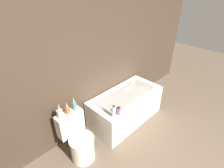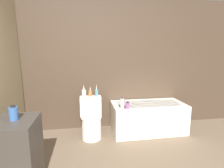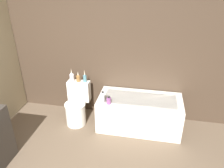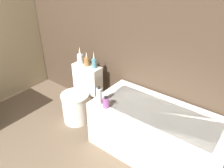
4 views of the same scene
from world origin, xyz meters
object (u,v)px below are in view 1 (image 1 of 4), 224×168
object	(u,v)px
toilet	(78,140)
shampoo_bottle_tall	(114,112)
bathtub	(126,107)
vase_silver	(68,110)
shampoo_bottle_short	(118,111)
vase_gold	(60,113)
vase_bronze	(74,105)

from	to	relation	value
toilet	shampoo_bottle_tall	bearing A→B (deg)	-21.22
bathtub	vase_silver	bearing A→B (deg)	173.20
shampoo_bottle_short	shampoo_bottle_tall	bearing A→B (deg)	176.90
bathtub	toilet	bearing A→B (deg)	-177.62
vase_gold	bathtub	bearing A→B (deg)	-6.15
vase_gold	shampoo_bottle_tall	world-z (taller)	vase_gold
vase_bronze	toilet	bearing A→B (deg)	-122.86
bathtub	shampoo_bottle_short	world-z (taller)	shampoo_bottle_short
bathtub	vase_bronze	world-z (taller)	vase_bronze
vase_silver	shampoo_bottle_tall	world-z (taller)	vase_silver
vase_silver	shampoo_bottle_tall	bearing A→B (deg)	-35.91
vase_gold	vase_bronze	world-z (taller)	vase_gold
toilet	vase_gold	world-z (taller)	vase_gold
vase_gold	vase_bronze	distance (m)	0.24
shampoo_bottle_tall	toilet	bearing A→B (deg)	158.78
vase_gold	vase_silver	xyz separation A→B (m)	(0.12, 0.00, -0.01)
vase_gold	shampoo_bottle_short	world-z (taller)	vase_gold
vase_bronze	shampoo_bottle_short	size ratio (longest dim) A/B	1.71
toilet	vase_gold	bearing A→B (deg)	123.65
shampoo_bottle_tall	shampoo_bottle_short	world-z (taller)	shampoo_bottle_tall
bathtub	shampoo_bottle_short	distance (m)	0.64
toilet	vase_silver	size ratio (longest dim) A/B	3.70
vase_silver	shampoo_bottle_tall	xyz separation A→B (m)	(0.53, -0.39, -0.13)
vase_bronze	shampoo_bottle_short	world-z (taller)	vase_bronze
vase_silver	vase_bronze	bearing A→B (deg)	2.62
vase_gold	shampoo_bottle_tall	xyz separation A→B (m)	(0.65, -0.39, -0.14)
shampoo_bottle_tall	bathtub	bearing A→B (deg)	23.57
bathtub	vase_gold	distance (m)	1.34
vase_silver	shampoo_bottle_tall	size ratio (longest dim) A/B	0.93
bathtub	shampoo_bottle_short	xyz separation A→B (m)	(-0.48, -0.26, 0.34)
vase_silver	bathtub	bearing A→B (deg)	-6.80
toilet	vase_gold	distance (m)	0.53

